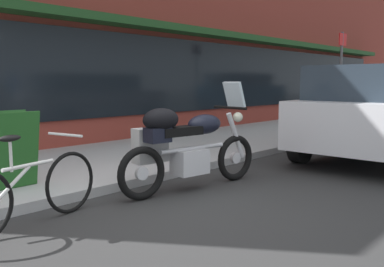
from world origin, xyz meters
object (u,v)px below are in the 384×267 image
Objects in this scene: touring_motorcycle at (183,144)px; sandwich_board_sign at (12,150)px; parked_bicycle at (29,190)px; parking_sign_pole at (341,72)px.

touring_motorcycle reaches higher than sandwich_board_sign.
parked_bicycle is 1.23m from sandwich_board_sign.
parking_sign_pole is at bearing -1.83° from sandwich_board_sign.
parking_sign_pole reaches higher than sandwich_board_sign.
sandwich_board_sign is at bearing 141.66° from touring_motorcycle.
parking_sign_pole is at bearing 5.50° from parked_bicycle.
touring_motorcycle is 0.85× the size of parking_sign_pole.
parked_bicycle is at bearing -106.67° from sandwich_board_sign.
parking_sign_pole is (8.76, -0.28, 1.06)m from sandwich_board_sign.
touring_motorcycle reaches higher than parked_bicycle.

